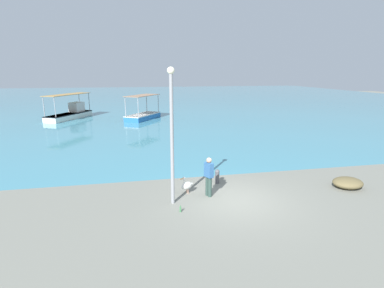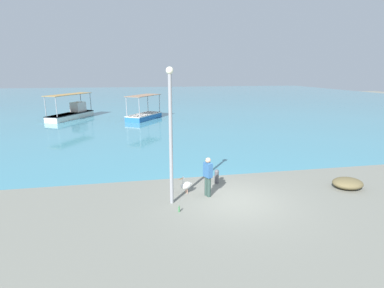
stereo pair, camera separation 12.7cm
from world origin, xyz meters
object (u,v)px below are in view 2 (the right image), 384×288
object	(u,v)px
lamp_post	(171,129)
glass_bottle	(179,209)
fishing_boat_near_right	(72,113)
fisherman_standing	(208,176)
mooring_bollard	(217,176)
pelican	(186,185)
net_pile	(348,183)
fishing_boat_near_left	(144,115)

from	to	relation	value
lamp_post	glass_bottle	xyz separation A→B (m)	(0.17, -0.84, -2.91)
fishing_boat_near_right	fisherman_standing	xyz separation A→B (m)	(9.75, -23.87, 0.26)
lamp_post	mooring_bollard	xyz separation A→B (m)	(2.35, 1.76, -2.65)
fishing_boat_near_right	pelican	world-z (taller)	fishing_boat_near_right
fisherman_standing	net_pile	distance (m)	6.47
fishing_boat_near_right	mooring_bollard	xyz separation A→B (m)	(10.52, -22.51, -0.28)
fishing_boat_near_left	fisherman_standing	size ratio (longest dim) A/B	2.99
fishing_boat_near_right	glass_bottle	bearing A→B (deg)	-71.64
lamp_post	net_pile	xyz separation A→B (m)	(8.01, 0.04, -2.78)
fishing_boat_near_right	glass_bottle	world-z (taller)	fishing_boat_near_right
lamp_post	net_pile	bearing A→B (deg)	0.27
pelican	glass_bottle	bearing A→B (deg)	-108.15
fishing_boat_near_left	glass_bottle	xyz separation A→B (m)	(0.42, -22.90, -0.39)
fishing_boat_near_left	fisherman_standing	bearing A→B (deg)	-85.15
pelican	fisherman_standing	size ratio (longest dim) A/B	0.47
fisherman_standing	net_pile	xyz separation A→B (m)	(6.43, -0.36, -0.67)
lamp_post	fisherman_standing	distance (m)	2.66
fishing_boat_near_right	fisherman_standing	size ratio (longest dim) A/B	3.76
fisherman_standing	lamp_post	bearing A→B (deg)	-165.75
lamp_post	fisherman_standing	bearing A→B (deg)	14.25
net_pile	glass_bottle	size ratio (longest dim) A/B	5.02
fishing_boat_near_right	mooring_bollard	distance (m)	24.85
pelican	fisherman_standing	xyz separation A→B (m)	(0.86, -0.44, 0.53)
pelican	fisherman_standing	distance (m)	1.10
fisherman_standing	net_pile	size ratio (longest dim) A/B	1.25
lamp_post	net_pile	distance (m)	8.48
fishing_boat_near_right	lamp_post	distance (m)	25.72
fishing_boat_near_left	net_pile	size ratio (longest dim) A/B	3.72
mooring_bollard	fisherman_standing	world-z (taller)	fisherman_standing
fishing_boat_near_right	fisherman_standing	distance (m)	25.79
pelican	fisherman_standing	bearing A→B (deg)	-27.02
fishing_boat_near_right	mooring_bollard	bearing A→B (deg)	-64.95
fishing_boat_near_left	mooring_bollard	bearing A→B (deg)	-82.67
fishing_boat_near_left	pelican	bearing A→B (deg)	-87.37
lamp_post	pelican	bearing A→B (deg)	49.47
fishing_boat_near_right	fisherman_standing	world-z (taller)	fishing_boat_near_right
fisherman_standing	mooring_bollard	bearing A→B (deg)	60.46
mooring_bollard	fisherman_standing	size ratio (longest dim) A/B	0.40
net_pile	glass_bottle	xyz separation A→B (m)	(-7.84, -0.88, -0.13)
fishing_boat_near_right	lamp_post	size ratio (longest dim) A/B	1.19
lamp_post	glass_bottle	bearing A→B (deg)	-78.87
mooring_bollard	net_pile	size ratio (longest dim) A/B	0.50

